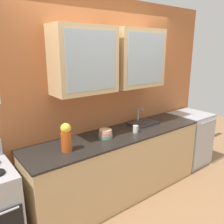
% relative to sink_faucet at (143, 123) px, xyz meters
% --- Properties ---
extents(ground_plane, '(10.00, 10.00, 0.00)m').
position_rel_sink_faucet_xyz_m(ground_plane, '(-0.55, -0.10, -0.94)').
color(ground_plane, '#936B47').
extents(back_wall_unit, '(4.01, 0.47, 2.67)m').
position_rel_sink_faucet_xyz_m(back_wall_unit, '(-0.55, 0.21, 0.56)').
color(back_wall_unit, '#B76638').
rests_on(back_wall_unit, ground_plane).
extents(counter, '(2.61, 0.67, 0.92)m').
position_rel_sink_faucet_xyz_m(counter, '(-0.55, -0.10, -0.48)').
color(counter, tan).
rests_on(counter, ground_plane).
extents(sink_faucet, '(0.41, 0.29, 0.23)m').
position_rel_sink_faucet_xyz_m(sink_faucet, '(0.00, 0.00, 0.00)').
color(sink_faucet, '#2D2D30').
rests_on(sink_faucet, counter).
extents(bowl_stack, '(0.18, 0.18, 0.11)m').
position_rel_sink_faucet_xyz_m(bowl_stack, '(-0.78, -0.11, 0.03)').
color(bowl_stack, '#669972').
rests_on(bowl_stack, counter).
extents(vase, '(0.12, 0.12, 0.32)m').
position_rel_sink_faucet_xyz_m(vase, '(-1.36, -0.16, 0.14)').
color(vase, '#BF4C19').
rests_on(vase, counter).
extents(cup_near_sink, '(0.11, 0.07, 0.10)m').
position_rel_sink_faucet_xyz_m(cup_near_sink, '(-0.34, -0.20, 0.03)').
color(cup_near_sink, silver).
rests_on(cup_near_sink, counter).
extents(dishwasher, '(0.60, 0.65, 0.92)m').
position_rel_sink_faucet_xyz_m(dishwasher, '(1.09, -0.11, -0.48)').
color(dishwasher, '#ADAFB5').
rests_on(dishwasher, ground_plane).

